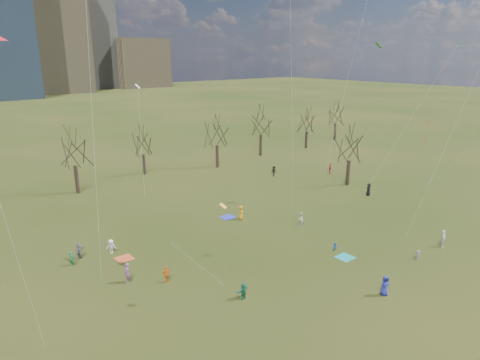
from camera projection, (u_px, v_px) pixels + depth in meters
ground at (331, 292)px, 35.73m from camera, size 500.00×500.00×0.00m
bare_tree_row at (129, 148)px, 61.55m from camera, size 113.04×29.80×9.50m
blanket_teal at (345, 257)px, 41.71m from camera, size 1.60×1.50×0.03m
blanket_navy at (228, 217)px, 52.00m from camera, size 1.60×1.50×0.03m
blanket_crimson at (124, 258)px, 41.49m from camera, size 1.60×1.50×0.03m
person_0 at (385, 286)px, 34.96m from camera, size 0.99×0.83×1.74m
person_1 at (443, 238)px, 43.80m from camera, size 0.79×0.67×1.83m
person_3 at (418, 255)px, 41.09m from camera, size 0.72×0.74×1.01m
person_4 at (167, 274)px, 36.97m from camera, size 0.96×0.58×1.53m
person_5 at (243, 291)px, 34.48m from camera, size 1.36×0.58×1.42m
person_6 at (369, 189)px, 59.83m from camera, size 1.01×0.82×1.78m
person_7 at (127, 273)px, 36.90m from camera, size 0.61×0.76×1.83m
person_8 at (335, 247)px, 42.91m from camera, size 0.52×0.57×0.95m
person_9 at (111, 246)px, 42.40m from camera, size 1.09×0.97×1.46m
person_10 at (330, 169)px, 70.83m from camera, size 1.09×0.84×1.72m
person_11 at (79, 251)px, 41.30m from camera, size 1.39×1.41×1.62m
person_12 at (241, 213)px, 51.06m from camera, size 0.78×0.98×1.74m
person_13 at (72, 259)px, 39.91m from camera, size 0.54×0.63×1.45m
person_14 at (300, 219)px, 49.41m from camera, size 0.80×0.66×1.51m
person_15 at (274, 171)px, 69.26m from camera, size 1.20×0.84×1.69m
kites_airborne at (280, 104)px, 43.96m from camera, size 52.48×35.87×30.13m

